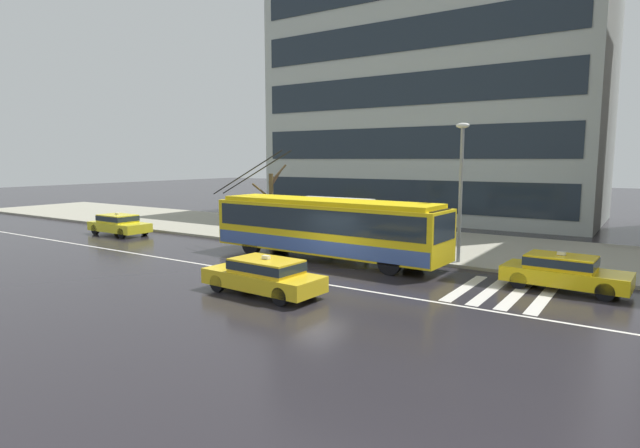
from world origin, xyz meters
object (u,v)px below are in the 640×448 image
object	(u,v)px
taxi_ahead_of_bus	(563,271)
street_tree_bare	(271,200)
trolleybus	(326,227)
pedestrian_at_shelter	(367,230)
street_lamp	(461,180)
pedestrian_approaching_curb	(331,218)
taxi_far_behind	(119,224)
bus_shelter	(334,210)
taxi_oncoming_near	(264,274)

from	to	relation	value
taxi_ahead_of_bus	street_tree_bare	distance (m)	17.16
trolleybus	pedestrian_at_shelter	size ratio (longest dim) A/B	7.74
trolleybus	taxi_ahead_of_bus	world-z (taller)	trolleybus
pedestrian_at_shelter	street_lamp	distance (m)	5.67
trolleybus	pedestrian_approaching_curb	world-z (taller)	trolleybus
taxi_ahead_of_bus	pedestrian_approaching_curb	bearing A→B (deg)	168.21
street_lamp	trolleybus	bearing A→B (deg)	-157.99
taxi_ahead_of_bus	pedestrian_approaching_curb	distance (m)	11.82
trolleybus	street_tree_bare	size ratio (longest dim) A/B	3.06
taxi_far_behind	bus_shelter	size ratio (longest dim) A/B	1.00
taxi_oncoming_near	street_lamp	world-z (taller)	street_lamp
bus_shelter	street_lamp	world-z (taller)	street_lamp
taxi_far_behind	taxi_ahead_of_bus	distance (m)	25.48
trolleybus	taxi_oncoming_near	xyz separation A→B (m)	(1.54, -6.40, -0.87)
taxi_far_behind	street_lamp	world-z (taller)	street_lamp
taxi_far_behind	pedestrian_at_shelter	xyz separation A→B (m)	(15.89, 3.30, 0.44)
street_lamp	pedestrian_approaching_curb	bearing A→B (deg)	178.03
bus_shelter	street_lamp	xyz separation A→B (m)	(7.13, -0.86, 1.77)
taxi_ahead_of_bus	pedestrian_at_shelter	distance (m)	9.97
bus_shelter	street_lamp	bearing A→B (deg)	-6.85
pedestrian_approaching_curb	bus_shelter	bearing A→B (deg)	107.95
pedestrian_approaching_curb	street_tree_bare	xyz separation A→B (m)	(-5.12, 1.36, 0.66)
taxi_oncoming_near	street_tree_bare	bearing A→B (deg)	127.86
trolleybus	street_lamp	size ratio (longest dim) A/B	2.13
trolleybus	bus_shelter	world-z (taller)	trolleybus
pedestrian_approaching_curb	street_lamp	size ratio (longest dim) A/B	0.31
street_lamp	street_tree_bare	xyz separation A→B (m)	(-12.05, 1.60, -1.52)
pedestrian_at_shelter	street_tree_bare	world-z (taller)	street_tree_bare
taxi_far_behind	pedestrian_at_shelter	size ratio (longest dim) A/B	2.52
taxi_oncoming_near	bus_shelter	distance (m)	10.09
street_tree_bare	pedestrian_at_shelter	bearing A→B (deg)	-8.48
taxi_far_behind	taxi_ahead_of_bus	world-z (taller)	same
street_lamp	taxi_oncoming_near	bearing A→B (deg)	-115.16
taxi_oncoming_near	pedestrian_approaching_curb	world-z (taller)	pedestrian_approaching_curb
pedestrian_approaching_curb	street_tree_bare	distance (m)	5.34
pedestrian_at_shelter	street_tree_bare	bearing A→B (deg)	171.52
taxi_oncoming_near	street_lamp	distance (m)	10.07
taxi_far_behind	taxi_oncoming_near	world-z (taller)	same
trolleybus	taxi_oncoming_near	bearing A→B (deg)	-76.45
taxi_far_behind	pedestrian_approaching_curb	size ratio (longest dim) A/B	2.25
taxi_ahead_of_bus	taxi_oncoming_near	distance (m)	10.85
bus_shelter	pedestrian_at_shelter	distance (m)	2.36
pedestrian_at_shelter	pedestrian_approaching_curb	world-z (taller)	pedestrian_approaching_curb
pedestrian_at_shelter	street_lamp	xyz separation A→B (m)	(4.97, -0.54, 2.67)
taxi_oncoming_near	taxi_ahead_of_bus	bearing A→B (deg)	36.82
bus_shelter	pedestrian_approaching_curb	size ratio (longest dim) A/B	2.24
bus_shelter	pedestrian_approaching_curb	xyz separation A→B (m)	(0.20, -0.62, -0.41)
street_tree_bare	taxi_oncoming_near	bearing A→B (deg)	-52.14
taxi_ahead_of_bus	street_tree_bare	world-z (taller)	street_tree_bare
pedestrian_at_shelter	street_lamp	size ratio (longest dim) A/B	0.28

